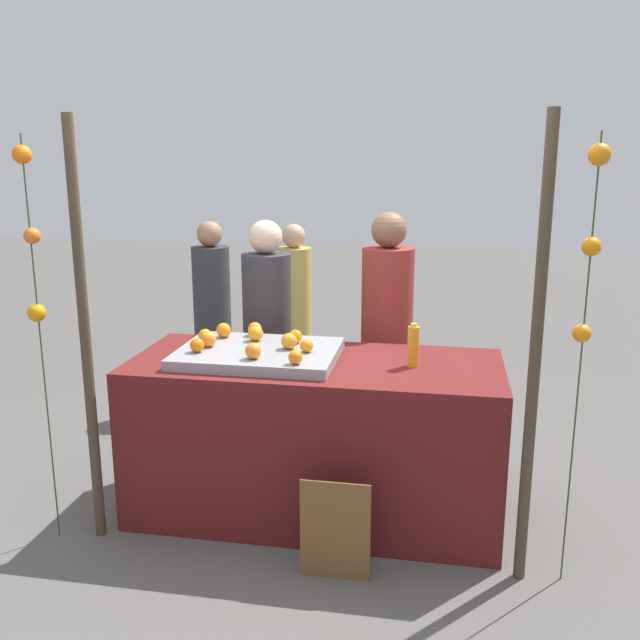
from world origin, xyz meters
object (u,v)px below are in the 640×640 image
(orange_0, at_px, (307,346))
(chalkboard_sign, at_px, (335,531))
(stall_counter, at_px, (315,437))
(vendor_left, at_px, (268,349))
(orange_1, at_px, (256,333))
(juice_bottle, at_px, (413,346))
(vendor_right, at_px, (386,349))

(orange_0, bearing_deg, chalkboard_sign, -66.55)
(stall_counter, distance_m, vendor_left, 0.91)
(orange_0, relative_size, orange_1, 0.85)
(orange_0, relative_size, juice_bottle, 0.31)
(orange_0, bearing_deg, juice_bottle, 4.39)
(orange_1, xyz_separation_m, chalkboard_sign, (0.60, -0.78, -0.77))
(vendor_right, bearing_deg, juice_bottle, -74.78)
(vendor_right, bearing_deg, orange_1, -138.78)
(orange_1, bearing_deg, orange_0, -28.18)
(chalkboard_sign, xyz_separation_m, vendor_left, (-0.68, 1.36, 0.51))
(juice_bottle, distance_m, vendor_left, 1.27)
(orange_0, xyz_separation_m, juice_bottle, (0.58, 0.04, 0.02))
(stall_counter, xyz_separation_m, chalkboard_sign, (0.22, -0.64, -0.21))
(vendor_left, xyz_separation_m, vendor_right, (0.80, 0.04, 0.03))
(chalkboard_sign, distance_m, vendor_right, 1.51)
(orange_1, distance_m, chalkboard_sign, 1.25)
(vendor_left, height_order, vendor_right, vendor_right)
(orange_1, relative_size, vendor_left, 0.05)
(juice_bottle, bearing_deg, vendor_right, 105.22)
(chalkboard_sign, xyz_separation_m, vendor_right, (0.12, 1.41, 0.53))
(orange_1, bearing_deg, juice_bottle, -8.51)
(vendor_right, bearing_deg, chalkboard_sign, -94.68)
(stall_counter, bearing_deg, vendor_left, 122.65)
(orange_1, height_order, juice_bottle, juice_bottle)
(vendor_left, distance_m, vendor_right, 0.80)
(stall_counter, height_order, orange_1, orange_1)
(stall_counter, relative_size, vendor_right, 1.23)
(orange_1, relative_size, juice_bottle, 0.37)
(stall_counter, xyz_separation_m, vendor_right, (0.33, 0.77, 0.33))
(juice_bottle, relative_size, chalkboard_sign, 0.45)
(orange_1, xyz_separation_m, vendor_left, (-0.08, 0.58, -0.26))
(stall_counter, relative_size, chalkboard_sign, 3.94)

